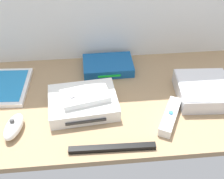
% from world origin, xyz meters
% --- Properties ---
extents(ground_plane, '(1.00, 0.48, 0.02)m').
position_xyz_m(ground_plane, '(0.00, 0.00, -0.01)').
color(ground_plane, '#9E7F5B').
rests_on(ground_plane, ground).
extents(game_console, '(0.22, 0.18, 0.04)m').
position_xyz_m(game_console, '(-0.09, -0.03, 0.02)').
color(game_console, white).
rests_on(game_console, ground_plane).
extents(mini_computer, '(0.18, 0.18, 0.05)m').
position_xyz_m(mini_computer, '(0.30, -0.02, 0.03)').
color(mini_computer, silver).
rests_on(mini_computer, ground_plane).
extents(game_case, '(0.15, 0.20, 0.02)m').
position_xyz_m(game_case, '(-0.35, 0.08, 0.01)').
color(game_case, white).
rests_on(game_case, ground_plane).
extents(network_router, '(0.18, 0.13, 0.03)m').
position_xyz_m(network_router, '(-0.00, 0.16, 0.02)').
color(network_router, '#145193').
rests_on(network_router, ground_plane).
extents(remote_wand, '(0.10, 0.15, 0.03)m').
position_xyz_m(remote_wand, '(0.17, -0.11, 0.02)').
color(remote_wand, white).
rests_on(remote_wand, ground_plane).
extents(remote_nunchuk, '(0.07, 0.11, 0.05)m').
position_xyz_m(remote_nunchuk, '(-0.30, -0.11, 0.02)').
color(remote_nunchuk, white).
rests_on(remote_nunchuk, ground_plane).
extents(remote_classic_pad, '(0.16, 0.11, 0.02)m').
position_xyz_m(remote_classic_pad, '(-0.09, -0.04, 0.05)').
color(remote_classic_pad, white).
rests_on(remote_classic_pad, game_console).
extents(sensor_bar, '(0.24, 0.02, 0.01)m').
position_xyz_m(sensor_bar, '(-0.02, -0.20, 0.01)').
color(sensor_bar, black).
rests_on(sensor_bar, ground_plane).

